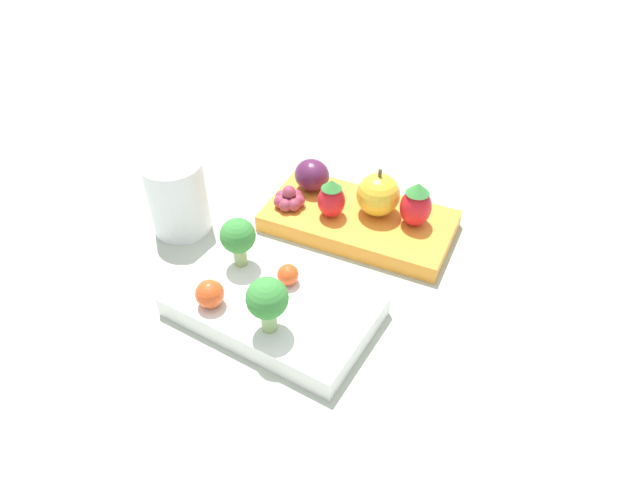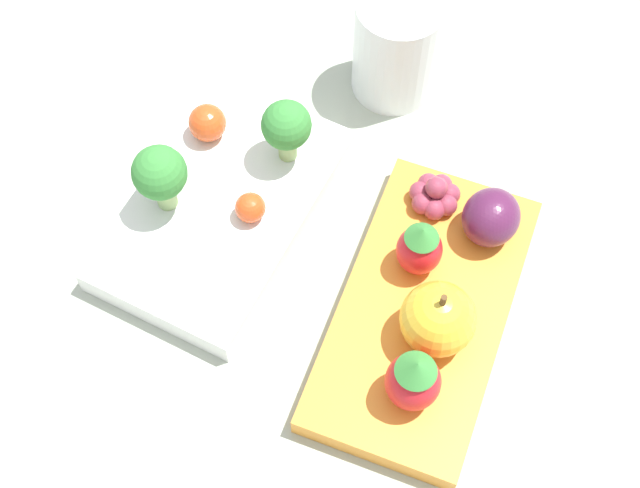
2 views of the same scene
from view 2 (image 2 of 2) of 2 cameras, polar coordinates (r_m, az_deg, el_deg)
The scene contains 13 objects.
ground_plane at distance 0.62m, azimuth -0.49°, elevation -2.54°, with size 4.00×4.00×0.00m, color #ADB7A3.
bento_box_savoury at distance 0.63m, azimuth -6.23°, elevation 2.26°, with size 0.20×0.13×0.02m.
bento_box_fruit at distance 0.60m, azimuth 6.60°, elevation -4.37°, with size 0.22×0.14×0.02m.
broccoli_floret_0 at distance 0.61m, azimuth -2.16°, elevation 7.51°, with size 0.04×0.04×0.05m.
broccoli_floret_1 at distance 0.60m, azimuth -10.21°, elevation 4.41°, with size 0.04×0.04×0.06m.
cherry_tomato_0 at distance 0.61m, azimuth -4.48°, elevation 2.33°, with size 0.02×0.02×0.02m.
cherry_tomato_1 at distance 0.65m, azimuth -7.22°, elevation 7.71°, with size 0.03×0.03×0.03m.
apple at distance 0.56m, azimuth 7.67°, elevation -4.58°, with size 0.05×0.05×0.06m.
strawberry_0 at distance 0.58m, azimuth 6.40°, elevation -0.25°, with size 0.03×0.03×0.05m.
strawberry_1 at distance 0.54m, azimuth 6.00°, elevation -8.64°, with size 0.03×0.03×0.05m.
plum at distance 0.61m, azimuth 10.89°, elevation 1.69°, with size 0.04×0.04×0.04m.
grape_cluster at distance 0.62m, azimuth 7.36°, elevation 3.13°, with size 0.04×0.04×0.03m.
drinking_cup at distance 0.68m, azimuth 4.92°, elevation 12.48°, with size 0.06×0.06×0.09m.
Camera 2 is at (-0.23, -0.14, 0.56)m, focal length 50.00 mm.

